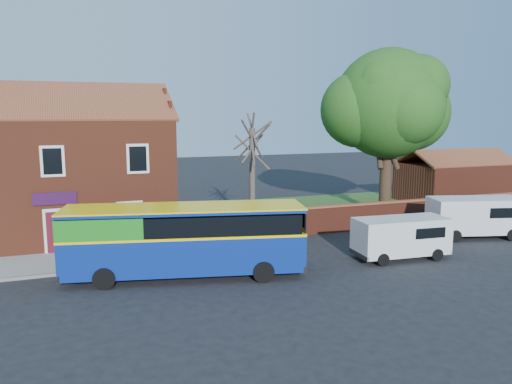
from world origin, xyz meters
name	(u,v)px	position (x,y,z in m)	size (l,w,h in m)	color
ground	(241,287)	(0.00, 0.00, 0.00)	(120.00, 120.00, 0.00)	black
pavement	(57,263)	(-7.00, 5.75, 0.06)	(18.00, 3.50, 0.12)	gray
kerb	(56,274)	(-7.00, 4.00, 0.07)	(18.00, 0.15, 0.14)	slate
grass_strip	(354,208)	(13.00, 13.00, 0.02)	(26.00, 12.00, 0.04)	#426B28
shop_building	(56,176)	(-7.02, 11.50, 3.41)	(12.30, 8.13, 10.50)	brown
boundary_wall	(406,213)	(13.00, 7.00, 0.81)	(22.00, 0.38, 1.60)	maroon
outbuilding	(455,181)	(22.00, 13.00, 1.61)	(8.20, 5.06, 4.17)	maroon
bus	(177,237)	(-2.13, 2.11, 1.72)	(10.24, 4.57, 3.03)	navy
van_near	(401,236)	(8.41, 1.18, 1.10)	(4.58, 2.12, 1.96)	silver
van_far	(476,215)	(14.87, 3.24, 1.24)	(5.40, 3.27, 2.22)	silver
large_tree	(388,107)	(13.73, 10.39, 7.27)	(9.11, 7.21, 11.11)	black
bare_tree	(252,173)	(3.78, 9.31, 3.37)	(2.46, 2.93, 6.57)	#4C4238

